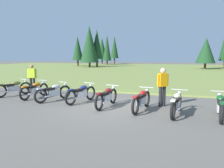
% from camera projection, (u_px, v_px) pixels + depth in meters
% --- Properties ---
extents(ground_plane, '(140.00, 140.00, 0.00)m').
position_uv_depth(ground_plane, '(108.00, 106.00, 9.00)').
color(ground_plane, '#605B54').
extents(grass_moorland, '(80.00, 44.00, 0.10)m').
position_uv_depth(grass_moorland, '(155.00, 70.00, 32.92)').
color(grass_moorland, olive).
rests_on(grass_moorland, ground).
extents(forest_treeline, '(34.75, 29.32, 8.63)m').
position_uv_depth(forest_treeline, '(156.00, 44.00, 38.64)').
color(forest_treeline, '#47331E').
rests_on(forest_treeline, ground).
extents(motorcycle_olive, '(0.96, 1.98, 0.88)m').
position_uv_depth(motorcycle_olive, '(14.00, 88.00, 11.32)').
color(motorcycle_olive, black).
rests_on(motorcycle_olive, ground).
extents(motorcycle_orange, '(0.62, 2.10, 0.88)m').
position_uv_depth(motorcycle_orange, '(35.00, 90.00, 10.75)').
color(motorcycle_orange, black).
rests_on(motorcycle_orange, ground).
extents(motorcycle_silver, '(0.95, 1.99, 0.88)m').
position_uv_depth(motorcycle_silver, '(54.00, 92.00, 10.03)').
color(motorcycle_silver, black).
rests_on(motorcycle_silver, ground).
extents(motorcycle_navy, '(0.82, 2.04, 0.88)m').
position_uv_depth(motorcycle_navy, '(81.00, 93.00, 9.68)').
color(motorcycle_navy, black).
rests_on(motorcycle_navy, ground).
extents(motorcycle_maroon, '(0.62, 2.10, 0.88)m').
position_uv_depth(motorcycle_maroon, '(107.00, 97.00, 8.85)').
color(motorcycle_maroon, black).
rests_on(motorcycle_maroon, ground).
extents(motorcycle_red, '(0.65, 2.08, 0.88)m').
position_uv_depth(motorcycle_red, '(142.00, 100.00, 8.23)').
color(motorcycle_red, black).
rests_on(motorcycle_red, ground).
extents(motorcycle_cream, '(0.64, 2.09, 0.88)m').
position_uv_depth(motorcycle_cream, '(177.00, 103.00, 7.62)').
color(motorcycle_cream, black).
rests_on(motorcycle_cream, ground).
extents(motorcycle_british_green, '(0.62, 2.09, 0.88)m').
position_uv_depth(motorcycle_british_green, '(220.00, 106.00, 7.23)').
color(motorcycle_british_green, black).
rests_on(motorcycle_british_green, ground).
extents(rider_checking_bike, '(0.46, 0.39, 1.67)m').
position_uv_depth(rider_checking_bike, '(163.00, 85.00, 8.85)').
color(rider_checking_bike, black).
rests_on(rider_checking_bike, ground).
extents(rider_with_back_turned, '(0.52, 0.33, 1.67)m').
position_uv_depth(rider_with_back_turned, '(32.00, 77.00, 12.36)').
color(rider_with_back_turned, black).
rests_on(rider_with_back_turned, ground).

